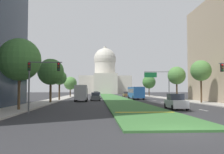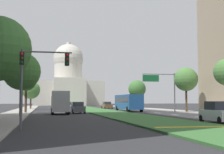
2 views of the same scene
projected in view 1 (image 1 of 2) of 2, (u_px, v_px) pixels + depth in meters
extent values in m
plane|color=#2B2B2D|center=(111.00, 97.00, 80.38)|extent=(294.09, 294.09, 0.00)
cube|color=#386B33|center=(113.00, 97.00, 73.72)|extent=(6.32, 120.31, 0.14)
cube|color=gold|center=(145.00, 112.00, 24.49)|extent=(5.69, 0.50, 0.04)
cube|color=silver|center=(204.00, 110.00, 28.91)|extent=(0.16, 2.40, 0.01)
cube|color=silver|center=(175.00, 105.00, 39.46)|extent=(0.16, 2.40, 0.01)
cube|color=silver|center=(163.00, 102.00, 46.71)|extent=(0.16, 2.40, 0.01)
cube|color=silver|center=(154.00, 101.00, 53.77)|extent=(0.16, 2.40, 0.01)
cube|color=silver|center=(139.00, 98.00, 72.51)|extent=(0.16, 2.40, 0.01)
cube|color=silver|center=(138.00, 97.00, 75.34)|extent=(0.16, 2.40, 0.01)
cube|color=#9E9991|center=(61.00, 98.00, 66.25)|extent=(4.00, 120.31, 0.15)
cube|color=#9E9991|center=(166.00, 98.00, 67.87)|extent=(4.00, 120.31, 0.15)
cube|color=beige|center=(105.00, 85.00, 147.27)|extent=(28.90, 18.36, 10.01)
cube|color=beige|center=(106.00, 84.00, 136.15)|extent=(12.72, 4.00, 11.01)
cylinder|color=beige|center=(105.00, 70.00, 147.71)|extent=(11.81, 11.81, 7.66)
sphere|color=beige|center=(105.00, 59.00, 148.01)|extent=(12.85, 12.85, 12.85)
cylinder|color=beige|center=(105.00, 49.00, 148.30)|extent=(1.80, 1.80, 3.00)
cylinder|color=#515456|center=(29.00, 87.00, 25.25)|extent=(0.16, 0.16, 5.20)
cube|color=black|center=(29.00, 67.00, 25.35)|extent=(0.28, 0.24, 0.84)
sphere|color=red|center=(29.00, 64.00, 25.22)|extent=(0.18, 0.18, 0.18)
sphere|color=#4C380F|center=(29.00, 67.00, 25.21)|extent=(0.18, 0.18, 0.18)
sphere|color=#0F4219|center=(29.00, 69.00, 25.19)|extent=(0.18, 0.18, 0.18)
cylinder|color=#515456|center=(46.00, 62.00, 25.46)|extent=(3.20, 0.10, 0.10)
cube|color=black|center=(59.00, 67.00, 25.52)|extent=(0.28, 0.24, 0.84)
sphere|color=red|center=(58.00, 64.00, 25.39)|extent=(0.18, 0.18, 0.18)
sphere|color=#4C380F|center=(58.00, 67.00, 25.38)|extent=(0.18, 0.18, 0.18)
sphere|color=#0F4219|center=(58.00, 69.00, 25.36)|extent=(0.18, 0.18, 0.18)
cube|color=black|center=(222.00, 68.00, 26.59)|extent=(0.28, 0.24, 0.84)
sphere|color=red|center=(222.00, 65.00, 26.47)|extent=(0.18, 0.18, 0.18)
sphere|color=#4C380F|center=(223.00, 68.00, 26.45)|extent=(0.18, 0.18, 0.18)
sphere|color=#0F4219|center=(223.00, 70.00, 26.44)|extent=(0.18, 0.18, 0.18)
cylinder|color=#515456|center=(169.00, 85.00, 57.04)|extent=(0.20, 0.20, 6.50)
cylinder|color=#515456|center=(157.00, 72.00, 57.03)|extent=(5.55, 0.12, 0.12)
cube|color=#146033|center=(151.00, 75.00, 56.86)|extent=(2.80, 0.08, 1.10)
cylinder|color=#4C3823|center=(19.00, 91.00, 28.00)|extent=(0.29, 0.29, 4.34)
sphere|color=#3D7033|center=(20.00, 60.00, 28.17)|extent=(4.68, 4.68, 4.68)
cylinder|color=#4C3823|center=(51.00, 91.00, 44.00)|extent=(0.38, 0.38, 4.15)
sphere|color=#3D7033|center=(51.00, 72.00, 44.16)|extent=(4.54, 4.54, 4.54)
cylinder|color=#4C3823|center=(201.00, 90.00, 43.31)|extent=(0.29, 0.29, 4.59)
sphere|color=#4C7F3D|center=(201.00, 71.00, 43.47)|extent=(3.52, 3.52, 3.52)
cylinder|color=#4C3823|center=(59.00, 91.00, 54.31)|extent=(0.36, 0.36, 4.04)
sphere|color=#3D7033|center=(59.00, 78.00, 54.45)|extent=(3.08, 3.08, 3.08)
cylinder|color=#4C3823|center=(177.00, 90.00, 54.61)|extent=(0.33, 0.33, 4.30)
sphere|color=#4C7F3D|center=(177.00, 75.00, 54.76)|extent=(3.82, 3.82, 3.82)
cylinder|color=#4C3823|center=(70.00, 92.00, 79.02)|extent=(0.34, 0.34, 3.19)
sphere|color=#4C7F3D|center=(70.00, 83.00, 79.16)|extent=(4.02, 4.02, 4.02)
cylinder|color=#4C3823|center=(149.00, 91.00, 82.88)|extent=(0.30, 0.30, 3.62)
sphere|color=#3D7033|center=(149.00, 82.00, 83.02)|extent=(4.25, 4.25, 4.25)
cube|color=silver|center=(176.00, 104.00, 30.12)|extent=(1.88, 4.28, 0.89)
cube|color=#282D38|center=(175.00, 97.00, 30.33)|extent=(1.61, 2.07, 0.73)
cylinder|color=black|center=(187.00, 108.00, 28.46)|extent=(0.23, 0.64, 0.64)
cylinder|color=black|center=(173.00, 108.00, 28.41)|extent=(0.23, 0.64, 0.64)
cylinder|color=black|center=(179.00, 106.00, 31.79)|extent=(0.23, 0.64, 0.64)
cylinder|color=black|center=(166.00, 106.00, 31.74)|extent=(0.23, 0.64, 0.64)
cube|color=#4C5156|center=(95.00, 98.00, 54.52)|extent=(2.17, 4.59, 0.83)
cube|color=#282D38|center=(95.00, 94.00, 54.38)|extent=(1.79, 2.25, 0.68)
cylinder|color=black|center=(91.00, 99.00, 56.16)|extent=(0.26, 0.65, 0.64)
cylinder|color=black|center=(98.00, 99.00, 56.38)|extent=(0.26, 0.65, 0.64)
cylinder|color=black|center=(92.00, 99.00, 52.63)|extent=(0.26, 0.65, 0.64)
cylinder|color=black|center=(100.00, 99.00, 52.85)|extent=(0.26, 0.65, 0.64)
cube|color=#BCBCC1|center=(97.00, 96.00, 67.75)|extent=(1.92, 4.66, 0.81)
cube|color=#282D38|center=(97.00, 93.00, 67.61)|extent=(1.65, 2.25, 0.66)
cylinder|color=black|center=(94.00, 97.00, 69.52)|extent=(0.23, 0.64, 0.64)
cylinder|color=black|center=(100.00, 97.00, 69.66)|extent=(0.23, 0.64, 0.64)
cylinder|color=black|center=(94.00, 97.00, 65.82)|extent=(0.23, 0.64, 0.64)
cylinder|color=black|center=(100.00, 97.00, 65.96)|extent=(0.23, 0.64, 0.64)
cube|color=brown|center=(126.00, 95.00, 82.87)|extent=(2.01, 4.58, 0.80)
cube|color=#282D38|center=(126.00, 93.00, 83.09)|extent=(1.70, 2.22, 0.65)
cylinder|color=black|center=(130.00, 96.00, 81.14)|extent=(0.24, 0.65, 0.64)
cylinder|color=black|center=(124.00, 96.00, 80.98)|extent=(0.24, 0.65, 0.64)
cylinder|color=black|center=(128.00, 96.00, 84.74)|extent=(0.24, 0.65, 0.64)
cylinder|color=black|center=(123.00, 96.00, 84.58)|extent=(0.24, 0.65, 0.64)
cube|color=brown|center=(96.00, 94.00, 91.30)|extent=(1.89, 4.69, 0.82)
cube|color=#282D38|center=(96.00, 92.00, 91.15)|extent=(1.63, 2.26, 0.67)
cylinder|color=black|center=(94.00, 95.00, 93.09)|extent=(0.23, 0.64, 0.64)
cylinder|color=black|center=(98.00, 95.00, 93.22)|extent=(0.23, 0.64, 0.64)
cylinder|color=black|center=(94.00, 95.00, 89.35)|extent=(0.23, 0.64, 0.64)
cylinder|color=black|center=(98.00, 95.00, 89.48)|extent=(0.23, 0.64, 0.64)
cube|color=black|center=(82.00, 94.00, 53.01)|extent=(2.30, 2.00, 2.20)
cube|color=#B2B2B7|center=(81.00, 92.00, 49.84)|extent=(2.30, 4.40, 2.80)
cylinder|color=black|center=(77.00, 99.00, 52.90)|extent=(0.30, 0.90, 0.90)
cylinder|color=black|center=(87.00, 99.00, 53.02)|extent=(0.30, 0.90, 0.90)
cylinder|color=black|center=(75.00, 99.00, 48.61)|extent=(0.30, 0.90, 0.90)
cylinder|color=black|center=(86.00, 99.00, 48.74)|extent=(0.30, 0.90, 0.90)
cube|color=#1E4C8C|center=(136.00, 92.00, 61.46)|extent=(2.50, 11.00, 2.50)
cube|color=#232833|center=(136.00, 91.00, 61.48)|extent=(2.52, 10.12, 0.90)
cylinder|color=black|center=(144.00, 98.00, 57.18)|extent=(0.32, 1.00, 1.00)
cylinder|color=black|center=(133.00, 98.00, 57.04)|extent=(0.32, 1.00, 1.00)
cylinder|color=black|center=(138.00, 97.00, 65.36)|extent=(0.32, 1.00, 1.00)
cylinder|color=black|center=(129.00, 97.00, 65.22)|extent=(0.32, 1.00, 1.00)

